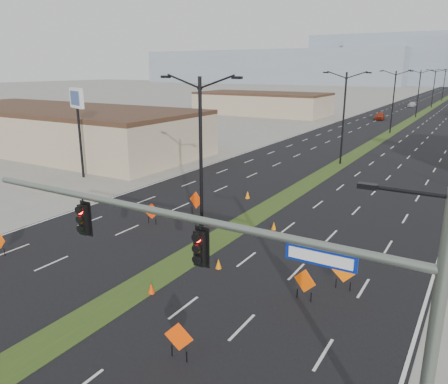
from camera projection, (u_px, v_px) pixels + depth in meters
The scene contains 26 objects.
ground at pixel (23, 359), 16.20m from camera, with size 600.00×600.00×0.00m, color gray.
road_surface at pixel (418, 116), 98.66m from camera, with size 25.00×400.00×0.02m, color black.
median_strip at pixel (418, 116), 98.66m from camera, with size 2.00×400.00×0.04m, color #274719.
building_sw_near at pixel (57, 130), 57.58m from camera, with size 40.00×16.00×5.00m, color tan.
building_sw_far at pixel (262, 104), 101.51m from camera, with size 30.00×14.00×4.50m, color tan.
mesa_west at pixel (272, 67), 303.47m from camera, with size 180.00×50.00×22.00m, color #8593A4.
mesa_backdrop at pixel (421, 59), 290.54m from camera, with size 140.00×50.00×32.00m, color #8593A4.
signal_mast at pixel (255, 275), 12.30m from camera, with size 16.30×0.60×8.00m.
streetlight_0 at pixel (201, 160), 24.61m from camera, with size 5.15×0.24×10.02m.
streetlight_1 at pixel (344, 115), 47.70m from camera, with size 5.15×0.24×10.02m.
streetlight_2 at pixel (393, 100), 70.79m from camera, with size 5.15×0.24×10.02m.
streetlight_3 at pixel (418, 92), 93.88m from camera, with size 5.15×0.24×10.02m.
streetlight_4 at pixel (434, 87), 116.97m from camera, with size 5.15×0.24×10.02m.
streetlight_5 at pixel (444, 84), 140.06m from camera, with size 5.15×0.24×10.02m.
car_left at pixel (380, 116), 91.07m from camera, with size 1.79×4.44×1.51m, color maroon.
car_far at pixel (412, 105), 121.05m from camera, with size 1.78×4.37×1.27m, color #B5BBBF.
construction_sign_1 at pixel (152, 212), 30.05m from camera, with size 1.04×0.49×1.50m.
construction_sign_2 at pixel (196, 201), 32.04m from camera, with size 1.28×0.31×1.73m.
construction_sign_3 at pixel (305, 282), 20.11m from camera, with size 1.15×0.32×1.56m.
construction_sign_4 at pixel (179, 338), 15.96m from camera, with size 1.14×0.26×1.54m.
construction_sign_5 at pixel (344, 272), 21.05m from camera, with size 1.19×0.18×1.59m.
cone_0 at pixel (218, 264), 23.46m from camera, with size 0.34×0.34×0.56m, color orange.
cone_1 at pixel (151, 289), 20.85m from camera, with size 0.32×0.32×0.54m, color #FF3C05.
cone_2 at pixel (274, 226), 29.09m from camera, with size 0.34×0.34×0.56m, color orange.
cone_3 at pixel (248, 195), 36.06m from camera, with size 0.39×0.39×0.66m, color orange.
pole_sign_west at pixel (77, 106), 41.34m from camera, with size 2.75×1.36×8.63m.
Camera 1 is at (13.55, -8.05, 10.43)m, focal length 35.00 mm.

